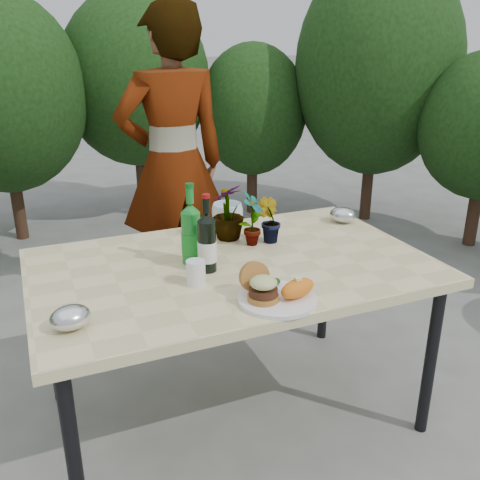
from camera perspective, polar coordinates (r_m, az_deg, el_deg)
name	(u,v)px	position (r m, az deg, el deg)	size (l,w,h in m)	color
ground	(233,413)	(2.58, -0.73, -17.94)	(80.00, 80.00, 0.00)	#62625E
patio_table	(232,276)	(2.21, -0.81, -3.85)	(1.60, 1.00, 0.75)	beige
shrub_hedge	(165,108)	(3.76, -8.01, 13.79)	(6.85, 5.01, 2.30)	#382316
dinner_plate	(277,299)	(1.89, 4.00, -6.31)	(0.28, 0.28, 0.01)	white
burger_stack	(261,286)	(1.86, 2.26, -4.92)	(0.11, 0.16, 0.11)	#B7722D
sweet_potato	(298,288)	(1.88, 6.16, -5.14)	(0.15, 0.08, 0.06)	orange
grilled_veg	(270,283)	(1.96, 3.25, -4.55)	(0.08, 0.05, 0.03)	olive
wine_bottle	(207,243)	(2.08, -3.54, -0.34)	(0.08, 0.08, 0.31)	black
sparkling_water	(191,234)	(2.16, -5.24, 0.59)	(0.08, 0.08, 0.33)	#177F26
plastic_cup	(196,273)	(1.99, -4.72, -3.50)	(0.07, 0.07, 0.10)	white
seedling_left	(252,219)	(2.33, 1.31, 2.31)	(0.13, 0.09, 0.25)	#1F5B1F
seedling_mid	(269,220)	(2.38, 3.08, 2.10)	(0.11, 0.09, 0.20)	#295C1F
seedling_right	(228,212)	(2.41, -1.26, 3.01)	(0.14, 0.14, 0.25)	#1F581E
blue_bowl	(227,215)	(2.58, -1.36, 2.66)	(0.15, 0.15, 0.12)	white
foil_packet_left	(70,317)	(1.79, -17.64, -7.88)	(0.13, 0.11, 0.08)	silver
foil_packet_right	(343,215)	(2.70, 10.92, 2.65)	(0.13, 0.11, 0.08)	silver
person	(173,165)	(3.18, -7.15, 7.91)	(0.66, 0.43, 1.82)	#945D4A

